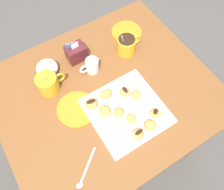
{
  "coord_description": "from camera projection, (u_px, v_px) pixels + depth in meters",
  "views": [
    {
      "loc": [
        -0.25,
        -0.45,
        1.62
      ],
      "look_at": [
        0.01,
        -0.04,
        0.73
      ],
      "focal_mm": 37.43,
      "sensor_mm": 36.0,
      "label": 1
    }
  ],
  "objects": [
    {
      "name": "ground_plane",
      "position": [
        108.0,
        140.0,
        1.67
      ],
      "size": [
        8.0,
        8.0,
        0.0
      ],
      "primitive_type": "plane",
      "color": "#514C47"
    },
    {
      "name": "dining_table",
      "position": [
        106.0,
        104.0,
        1.16
      ],
      "size": [
        0.96,
        0.82,
        0.71
      ],
      "color": "brown",
      "rests_on": "ground_plane"
    },
    {
      "name": "pastry_plate_square",
      "position": [
        126.0,
        111.0,
        0.99
      ],
      "size": [
        0.31,
        0.31,
        0.02
      ],
      "primitive_type": "cube",
      "color": "white",
      "rests_on": "dining_table"
    },
    {
      "name": "coffee_mug_mustard_left",
      "position": [
        48.0,
        83.0,
        1.01
      ],
      "size": [
        0.13,
        0.09,
        0.13
      ],
      "color": "gold",
      "rests_on": "dining_table"
    },
    {
      "name": "coffee_mug_mustard_right",
      "position": [
        127.0,
        45.0,
        1.12
      ],
      "size": [
        0.13,
        0.09,
        0.13
      ],
      "color": "gold",
      "rests_on": "dining_table"
    },
    {
      "name": "cream_pitcher_white",
      "position": [
        92.0,
        65.0,
        1.07
      ],
      "size": [
        0.1,
        0.06,
        0.07
      ],
      "color": "white",
      "rests_on": "dining_table"
    },
    {
      "name": "sugar_caddy",
      "position": [
        76.0,
        53.0,
        1.1
      ],
      "size": [
        0.09,
        0.07,
        0.11
      ],
      "color": "#561E23",
      "rests_on": "dining_table"
    },
    {
      "name": "ice_cream_bowl",
      "position": [
        47.0,
        67.0,
        1.07
      ],
      "size": [
        0.1,
        0.1,
        0.07
      ],
      "color": "white",
      "rests_on": "dining_table"
    },
    {
      "name": "saucer_orange_left",
      "position": [
        77.0,
        109.0,
        1.0
      ],
      "size": [
        0.17,
        0.17,
        0.01
      ],
      "primitive_type": "cylinder",
      "color": "orange",
      "rests_on": "dining_table"
    },
    {
      "name": "saucer_orange_right",
      "position": [
        126.0,
        32.0,
        1.21
      ],
      "size": [
        0.16,
        0.16,
        0.01
      ],
      "primitive_type": "cylinder",
      "color": "orange",
      "rests_on": "dining_table"
    },
    {
      "name": "loose_spoon_near_saucer",
      "position": [
        85.0,
        173.0,
        0.88
      ],
      "size": [
        0.13,
        0.11,
        0.01
      ],
      "color": "silver",
      "rests_on": "dining_table"
    },
    {
      "name": "beignet_0",
      "position": [
        139.0,
        134.0,
        0.92
      ],
      "size": [
        0.06,
        0.05,
        0.04
      ],
      "primitive_type": "ellipsoid",
      "rotation": [
        0.0,
        0.0,
        3.33
      ],
      "color": "#D19347",
      "rests_on": "pastry_plate_square"
    },
    {
      "name": "chocolate_drizzle_0",
      "position": [
        139.0,
        132.0,
        0.9
      ],
      "size": [
        0.04,
        0.02,
        0.0
      ],
      "primitive_type": "ellipsoid",
      "rotation": [
        0.0,
        0.0,
        3.24
      ],
      "color": "black",
      "rests_on": "beignet_0"
    },
    {
      "name": "beignet_1",
      "position": [
        131.0,
        119.0,
        0.95
      ],
      "size": [
        0.05,
        0.05,
        0.03
      ],
      "primitive_type": "ellipsoid",
      "rotation": [
        0.0,
        0.0,
        1.72
      ],
      "color": "#D19347",
      "rests_on": "pastry_plate_square"
    },
    {
      "name": "beignet_2",
      "position": [
        125.0,
        92.0,
        1.01
      ],
      "size": [
        0.06,
        0.06,
        0.03
      ],
      "primitive_type": "ellipsoid",
      "rotation": [
        0.0,
        0.0,
        4.31
      ],
      "color": "#D19347",
      "rests_on": "pastry_plate_square"
    },
    {
      "name": "chocolate_drizzle_2",
      "position": [
        125.0,
        90.0,
        0.99
      ],
      "size": [
        0.02,
        0.03,
        0.0
      ],
      "primitive_type": "ellipsoid",
      "rotation": [
        0.0,
        0.0,
        4.72
      ],
      "color": "black",
      "rests_on": "beignet_2"
    },
    {
      "name": "beignet_3",
      "position": [
        105.0,
        111.0,
        0.97
      ],
      "size": [
        0.06,
        0.06,
        0.03
      ],
      "primitive_type": "ellipsoid",
      "rotation": [
        0.0,
        0.0,
        3.23
      ],
      "color": "#D19347",
      "rests_on": "pastry_plate_square"
    },
    {
      "name": "beignet_4",
      "position": [
        106.0,
        94.0,
        1.0
      ],
      "size": [
        0.06,
        0.05,
        0.04
      ],
      "primitive_type": "ellipsoid",
      "rotation": [
        0.0,
        0.0,
        1.54
      ],
      "color": "#D19347",
      "rests_on": "pastry_plate_square"
    },
    {
      "name": "beignet_5",
      "position": [
        119.0,
        113.0,
        0.96
      ],
      "size": [
        0.05,
        0.05,
        0.04
      ],
      "primitive_type": "ellipsoid",
      "rotation": [
        0.0,
        0.0,
        6.04
      ],
      "color": "#D19347",
      "rests_on": "pastry_plate_square"
    },
    {
      "name": "beignet_6",
      "position": [
        150.0,
        125.0,
        0.93
      ],
      "size": [
        0.07,
        0.07,
        0.04
      ],
      "primitive_type": "ellipsoid",
      "rotation": [
        0.0,
        0.0,
        5.57
      ],
      "color": "#D19347",
      "rests_on": "pastry_plate_square"
    },
    {
      "name": "beignet_7",
      "position": [
        155.0,
        113.0,
        0.96
      ],
      "size": [
        0.07,
        0.06,
        0.03
      ],
      "primitive_type": "ellipsoid",
      "rotation": [
        0.0,
        0.0,
        4.1
      ],
      "color": "#D19347",
      "rests_on": "pastry_plate_square"
    },
    {
      "name": "chocolate_drizzle_7",
      "position": [
        156.0,
        112.0,
        0.95
      ],
      "size": [
        0.03,
        0.03,
        0.0
      ],
      "primitive_type": "ellipsoid",
      "rotation": [
        0.0,
        0.0,
        3.86
      ],
      "color": "black",
      "rests_on": "beignet_7"
    },
    {
      "name": "beignet_8",
      "position": [
        91.0,
        104.0,
        0.98
      ],
      "size": [
        0.05,
        0.05,
        0.04
      ],
      "primitive_type": "ellipsoid",
      "rotation": [
        0.0,
        0.0,
        0.0
      ],
      "color": "#D19347",
      "rests_on": "pastry_plate_square"
    },
    {
      "name": "chocolate_drizzle_8",
      "position": [
        91.0,
        102.0,
        0.96
      ],
      "size": [
        0.04,
        0.03,
        0.0
      ],
      "primitive_type": "ellipsoid",
      "rotation": [
        0.0,
        0.0,
        -0.19
      ],
      "color": "black",
      "rests_on": "beignet_8"
    },
    {
      "name": "beignet_9",
      "position": [
        136.0,
        95.0,
        1.0
      ],
      "size": [
        0.04,
        0.05,
        0.04
      ],
      "primitive_type": "ellipsoid",
      "rotation": [
        0.0,
        0.0,
        3.21
      ],
      "color": "#D19347",
      "rests_on": "pastry_plate_square"
    }
  ]
}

